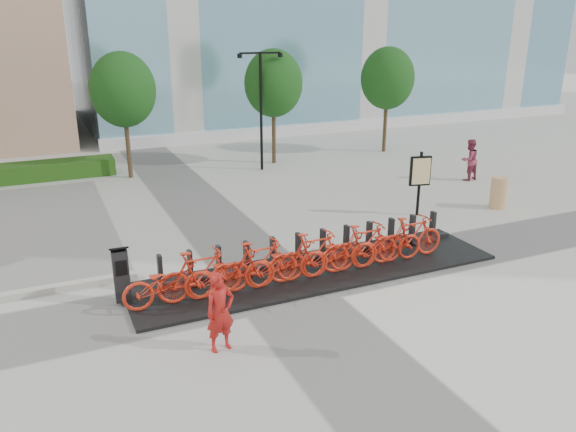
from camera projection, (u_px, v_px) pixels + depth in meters
name	position (u px, v px, depth m)	size (l,w,h in m)	color
ground	(276.00, 286.00, 13.68)	(120.00, 120.00, 0.00)	beige
hedge_b	(38.00, 171.00, 23.03)	(6.00, 1.20, 0.70)	#204314
tree_1	(123.00, 90.00, 22.31)	(2.60, 2.60, 5.10)	#3D311E
tree_2	(273.00, 83.00, 24.82)	(2.60, 2.60, 5.10)	#3D311E
tree_3	(388.00, 78.00, 27.15)	(2.60, 2.60, 5.10)	#3D311E
streetlamp	(261.00, 97.00, 23.72)	(2.00, 0.20, 5.00)	black
dock_pad	(318.00, 271.00, 14.43)	(9.60, 2.40, 0.08)	black
dock_rail_posts	(312.00, 247.00, 14.71)	(8.02, 0.50, 0.85)	black
bike_0	(169.00, 283.00, 12.43)	(0.72, 2.05, 1.08)	red
bike_1	(200.00, 275.00, 12.69)	(0.56, 1.99, 1.20)	red
bike_2	(230.00, 272.00, 12.99)	(0.72, 2.05, 1.08)	red
bike_3	(259.00, 264.00, 13.25)	(0.56, 1.99, 1.20)	red
bike_4	(287.00, 262.00, 13.54)	(0.72, 2.05, 1.08)	red
bike_5	(314.00, 255.00, 13.80)	(0.56, 1.99, 1.20)	red
bike_6	(339.00, 252.00, 14.10)	(0.72, 2.05, 1.08)	red
bike_7	(364.00, 246.00, 14.36)	(0.56, 1.99, 1.20)	red
bike_8	(388.00, 244.00, 14.66)	(0.72, 2.05, 1.08)	red
bike_9	(410.00, 237.00, 14.92)	(0.56, 1.99, 1.20)	red
kiosk	(121.00, 274.00, 12.60)	(0.43, 0.36, 1.35)	black
worker_red	(220.00, 312.00, 10.76)	(0.59, 0.39, 1.62)	#A51713
pedestrian	(469.00, 160.00, 22.80)	(0.82, 0.64, 1.69)	#91314A
construction_barrel	(499.00, 193.00, 19.37)	(0.57, 0.57, 1.10)	#D47304
map_sign	(420.00, 174.00, 18.34)	(0.71, 0.28, 2.16)	black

